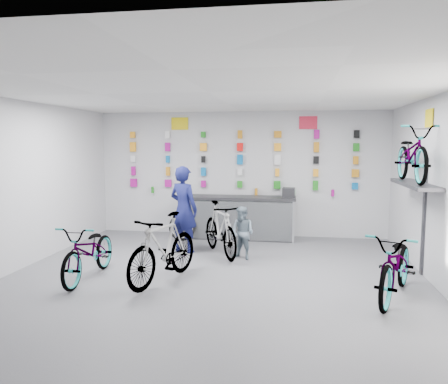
% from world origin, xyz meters
% --- Properties ---
extents(floor, '(8.00, 8.00, 0.00)m').
position_xyz_m(floor, '(0.00, 0.00, 0.00)').
color(floor, '#505055').
rests_on(floor, ground).
extents(ceiling, '(8.00, 8.00, 0.00)m').
position_xyz_m(ceiling, '(0.00, 0.00, 3.00)').
color(ceiling, white).
rests_on(ceiling, wall_back).
extents(wall_back, '(7.00, 0.00, 7.00)m').
position_xyz_m(wall_back, '(0.00, 4.00, 1.50)').
color(wall_back, silver).
rests_on(wall_back, floor).
extents(wall_front, '(7.00, 0.00, 7.00)m').
position_xyz_m(wall_front, '(0.00, -4.00, 1.50)').
color(wall_front, silver).
rests_on(wall_front, floor).
extents(wall_left, '(0.00, 8.00, 8.00)m').
position_xyz_m(wall_left, '(-3.50, 0.00, 1.50)').
color(wall_left, silver).
rests_on(wall_left, floor).
extents(counter, '(2.70, 0.66, 1.00)m').
position_xyz_m(counter, '(0.00, 3.54, 0.49)').
color(counter, black).
rests_on(counter, floor).
extents(merch_wall, '(5.57, 0.08, 1.55)m').
position_xyz_m(merch_wall, '(0.05, 3.93, 1.79)').
color(merch_wall, '#9E0D79').
rests_on(merch_wall, wall_back).
extents(wall_bracket, '(0.39, 1.90, 2.00)m').
position_xyz_m(wall_bracket, '(3.33, 1.20, 1.46)').
color(wall_bracket, '#333338').
rests_on(wall_bracket, wall_right).
extents(sign_left, '(0.42, 0.02, 0.30)m').
position_xyz_m(sign_left, '(-1.50, 3.98, 2.72)').
color(sign_left, yellow).
rests_on(sign_left, wall_back).
extents(sign_right, '(0.42, 0.02, 0.30)m').
position_xyz_m(sign_right, '(1.60, 3.98, 2.72)').
color(sign_right, red).
rests_on(sign_right, wall_back).
extents(sign_side, '(0.02, 0.40, 0.30)m').
position_xyz_m(sign_side, '(3.48, 1.20, 2.65)').
color(sign_side, yellow).
rests_on(sign_side, wall_right).
extents(bike_left, '(0.66, 1.81, 0.94)m').
position_xyz_m(bike_left, '(-2.01, 0.06, 0.47)').
color(bike_left, gray).
rests_on(bike_left, floor).
extents(bike_center, '(1.07, 1.92, 1.11)m').
position_xyz_m(bike_center, '(-0.76, 0.11, 0.55)').
color(bike_center, gray).
rests_on(bike_center, floor).
extents(bike_right, '(1.35, 2.02, 1.00)m').
position_xyz_m(bike_right, '(2.78, -0.11, 0.50)').
color(bike_right, gray).
rests_on(bike_right, floor).
extents(bike_service, '(1.31, 1.80, 1.07)m').
position_xyz_m(bike_service, '(-0.15, 1.94, 0.53)').
color(bike_service, gray).
rests_on(bike_service, floor).
extents(bike_wall, '(0.63, 1.80, 0.95)m').
position_xyz_m(bike_wall, '(3.25, 1.20, 2.05)').
color(bike_wall, gray).
rests_on(bike_wall, wall_bracket).
extents(clerk, '(0.76, 0.65, 1.78)m').
position_xyz_m(clerk, '(-0.94, 2.10, 0.89)').
color(clerk, '#0F1344').
rests_on(clerk, floor).
extents(customer, '(0.63, 0.58, 1.03)m').
position_xyz_m(customer, '(0.33, 1.71, 0.51)').
color(customer, slate).
rests_on(customer, floor).
extents(spare_wheel, '(0.66, 0.29, 0.64)m').
position_xyz_m(spare_wheel, '(-1.25, 3.17, 0.31)').
color(spare_wheel, black).
rests_on(spare_wheel, floor).
extents(register, '(0.30, 0.32, 0.22)m').
position_xyz_m(register, '(1.18, 3.55, 1.11)').
color(register, black).
rests_on(register, counter).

